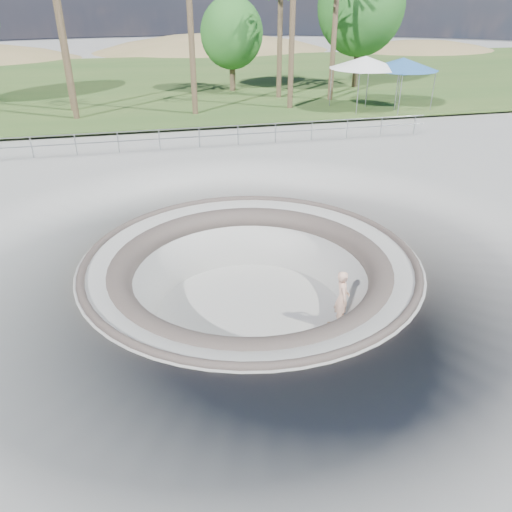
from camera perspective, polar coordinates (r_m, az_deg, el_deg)
name	(u,v)px	position (r m, az deg, el deg)	size (l,w,h in m)	color
ground	(250,258)	(15.29, -0.65, -0.25)	(180.00, 180.00, 0.00)	#969691
skate_bowl	(251,308)	(16.24, -0.61, -5.95)	(14.00, 14.00, 4.10)	#969691
grass_strip	(168,80)	(47.76, -10.01, 19.18)	(180.00, 36.00, 0.12)	#2F5120
distant_hills	(188,108)	(72.07, -7.80, 16.37)	(103.20, 45.00, 28.60)	olive
safety_railing	(199,137)	(26.15, -6.50, 13.35)	(25.00, 0.06, 1.03)	gray
skateboard	(340,323)	(15.77, 9.54, -7.61)	(0.75, 0.28, 0.08)	brown
skater	(342,298)	(15.25, 9.81, -4.78)	(0.66, 0.43, 1.81)	#DAA78D
canopy_white	(365,63)	(35.27, 12.40, 20.79)	(6.34, 6.34, 3.28)	gray
canopy_blue	(403,64)	(35.71, 16.44, 20.30)	(6.01, 6.01, 3.20)	gray
bushy_tree_mid	(232,33)	(41.22, -2.80, 24.06)	(4.75, 4.32, 6.85)	brown
bushy_tree_right	(361,6)	(43.63, 11.94, 26.19)	(6.78, 6.16, 9.78)	brown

